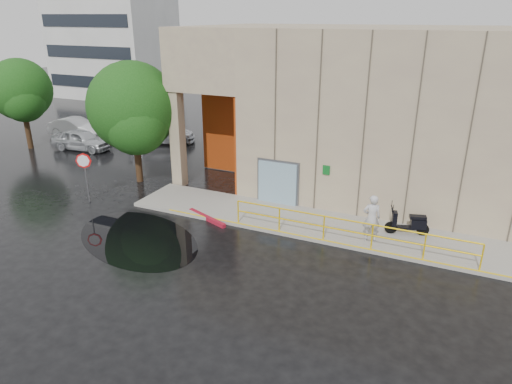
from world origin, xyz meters
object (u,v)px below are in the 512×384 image
tree_near (134,111)px  car_a (82,140)px  stop_sign (84,166)px  red_curb (207,218)px  person (372,218)px  car_c (161,133)px  tree_far (21,92)px  scooter (409,217)px  car_b (76,128)px

tree_near → car_a: bearing=154.7°
stop_sign → red_curb: bearing=0.9°
person → stop_sign: size_ratio=0.78×
person → car_c: (-16.66, 9.32, -0.42)m
tree_far → scooter: bearing=-7.3°
person → red_curb: (-7.04, -0.74, -1.02)m
car_a → person: bearing=-111.0°
car_b → tree_far: size_ratio=0.71×
scooter → car_b: (-24.67, 6.93, -0.23)m
car_a → car_c: car_a is taller
car_b → scooter: bearing=-105.9°
person → car_a: 21.14m
tree_far → tree_near: bearing=-12.1°
tree_far → car_a: bearing=19.4°
red_curb → tree_far: (-16.81, 5.10, 3.71)m
stop_sign → scooter: bearing=5.4°
red_curb → tree_near: (-5.77, 2.73, 3.82)m
scooter → tree_near: tree_near is taller
person → car_b: 24.74m
car_c → person: bearing=-148.3°
scooter → stop_sign: 14.86m
stop_sign → red_curb: (6.30, 0.56, -1.72)m
tree_far → person: bearing=-10.4°
red_curb → car_a: car_a is taller
stop_sign → car_b: 13.78m
car_b → car_a: bearing=-130.1°
car_c → tree_far: bearing=95.6°
red_curb → person: bearing=6.0°
scooter → tree_near: size_ratio=0.28×
stop_sign → car_b: (-10.04, 9.38, -1.11)m
stop_sign → car_a: stop_sign is taller
car_a → tree_far: tree_far is taller
person → car_a: (-20.39, 5.57, -0.41)m
scooter → car_a: scooter is taller
person → red_curb: 7.16m
person → tree_near: 13.27m
car_b → stop_sign: bearing=-133.2°
car_b → car_c: bearing=-79.7°
person → scooter: 1.73m
car_a → car_b: 3.91m
scooter → car_c: 19.71m
stop_sign → car_c: 11.18m
car_c → red_curb: bearing=-165.4°
car_a → red_curb: bearing=-121.0°
person → tree_far: 24.39m
scooter → tree_far: 25.50m
tree_far → car_b: bearing=82.9°
red_curb → car_b: car_b is taller
person → scooter: person is taller
red_curb → car_b: 18.58m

